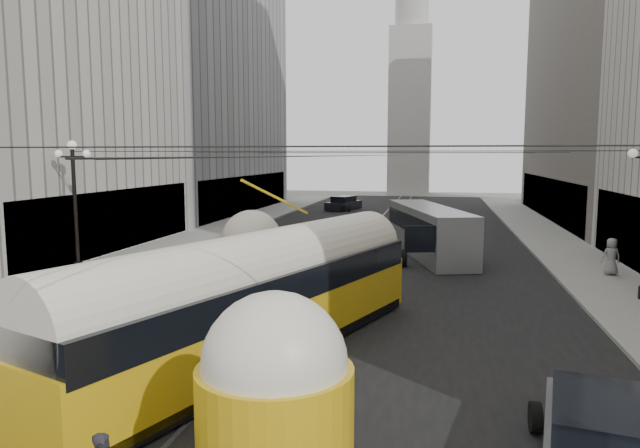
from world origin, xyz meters
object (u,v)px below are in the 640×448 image
at_px(streetcar, 259,296).
at_px(city_bus, 428,229).
at_px(sedan_grey, 601,443).
at_px(pedestrian_sidewalk_right, 611,257).

distance_m(streetcar, city_bus, 18.63).
xyz_separation_m(streetcar, sedan_grey, (8.00, -4.77, -1.13)).
bearing_deg(streetcar, city_bus, 76.12).
relative_size(streetcar, sedan_grey, 3.21).
bearing_deg(streetcar, sedan_grey, -30.83).
bearing_deg(city_bus, pedestrian_sidewalk_right, -27.24).
height_order(streetcar, sedan_grey, streetcar).
height_order(streetcar, city_bus, streetcar).
distance_m(streetcar, pedestrian_sidewalk_right, 18.93).
height_order(sedan_grey, pedestrian_sidewalk_right, pedestrian_sidewalk_right).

